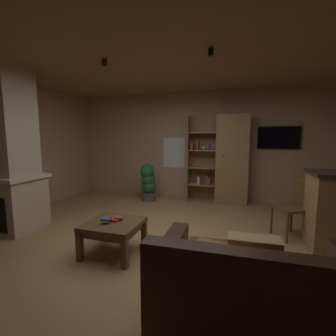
{
  "coord_description": "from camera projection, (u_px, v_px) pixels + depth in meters",
  "views": [
    {
      "loc": [
        1.03,
        -3.04,
        1.5
      ],
      "look_at": [
        0.0,
        0.4,
        1.05
      ],
      "focal_mm": 24.76,
      "sensor_mm": 36.0,
      "label": 1
    }
  ],
  "objects": [
    {
      "name": "table_book_1",
      "position": [
        119.0,
        217.0,
        3.07
      ],
      "size": [
        0.12,
        0.1,
        0.02
      ],
      "primitive_type": "cube",
      "rotation": [
        0.0,
        0.0,
        0.2
      ],
      "color": "brown",
      "rests_on": "coffee_table"
    },
    {
      "name": "floor",
      "position": [
        160.0,
        243.0,
        3.37
      ],
      "size": [
        6.25,
        5.47,
        0.02
      ],
      "primitive_type": "cube",
      "color": "#A37A4C",
      "rests_on": "ground"
    },
    {
      "name": "track_light_spot_0",
      "position": [
        28.0,
        72.0,
        3.68
      ],
      "size": [
        0.07,
        0.07,
        0.09
      ],
      "primitive_type": "cylinder",
      "color": "black"
    },
    {
      "name": "wall_mounted_tv",
      "position": [
        279.0,
        138.0,
        5.2
      ],
      "size": [
        0.89,
        0.06,
        0.5
      ],
      "color": "black"
    },
    {
      "name": "table_book_0",
      "position": [
        114.0,
        220.0,
        3.04
      ],
      "size": [
        0.14,
        0.1,
        0.03
      ],
      "primitive_type": "cube",
      "rotation": [
        0.0,
        0.0,
        -0.12
      ],
      "color": "#B22D2D",
      "rests_on": "coffee_table"
    },
    {
      "name": "potted_floor_plant",
      "position": [
        148.0,
        182.0,
        5.66
      ],
      "size": [
        0.38,
        0.4,
        0.9
      ],
      "color": "#4C4C51",
      "rests_on": "ground"
    },
    {
      "name": "dining_chair",
      "position": [
        295.0,
        203.0,
        3.52
      ],
      "size": [
        0.57,
        0.57,
        0.92
      ],
      "color": "brown",
      "rests_on": "ground"
    },
    {
      "name": "ceiling",
      "position": [
        159.0,
        51.0,
        3.04
      ],
      "size": [
        6.25,
        5.47,
        0.02
      ],
      "primitive_type": "cube",
      "color": "#8E6B47"
    },
    {
      "name": "window_pane_back",
      "position": [
        174.0,
        153.0,
        5.97
      ],
      "size": [
        0.56,
        0.01,
        0.77
      ],
      "primitive_type": "cube",
      "color": "white"
    },
    {
      "name": "track_light_spot_1",
      "position": [
        105.0,
        62.0,
        3.25
      ],
      "size": [
        0.07,
        0.07,
        0.09
      ],
      "primitive_type": "cylinder",
      "color": "black"
    },
    {
      "name": "bookshelf_cabinet",
      "position": [
        228.0,
        160.0,
        5.37
      ],
      "size": [
        1.39,
        0.41,
        2.05
      ],
      "color": "#997047",
      "rests_on": "ground"
    },
    {
      "name": "coffee_table",
      "position": [
        114.0,
        228.0,
        3.02
      ],
      "size": [
        0.69,
        0.67,
        0.43
      ],
      "color": "brown",
      "rests_on": "ground"
    },
    {
      "name": "track_light_spot_2",
      "position": [
        211.0,
        52.0,
        2.85
      ],
      "size": [
        0.07,
        0.07,
        0.09
      ],
      "primitive_type": "cylinder",
      "color": "black"
    },
    {
      "name": "leather_couch",
      "position": [
        253.0,
        301.0,
        1.72
      ],
      "size": [
        1.5,
        0.9,
        0.84
      ],
      "color": "#382116",
      "rests_on": "ground"
    },
    {
      "name": "table_book_2",
      "position": [
        106.0,
        219.0,
        2.95
      ],
      "size": [
        0.13,
        0.13,
        0.02
      ],
      "primitive_type": "cube",
      "rotation": [
        0.0,
        0.0,
        0.24
      ],
      "color": "#2D4C8C",
      "rests_on": "coffee_table"
    },
    {
      "name": "wall_back",
      "position": [
        195.0,
        146.0,
        5.83
      ],
      "size": [
        6.37,
        0.06,
        2.64
      ],
      "primitive_type": "cube",
      "color": "tan",
      "rests_on": "ground"
    },
    {
      "name": "stone_fireplace",
      "position": [
        7.0,
        158.0,
        3.77
      ],
      "size": [
        1.02,
        0.79,
        2.64
      ],
      "color": "#BCAD8E",
      "rests_on": "ground"
    }
  ]
}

